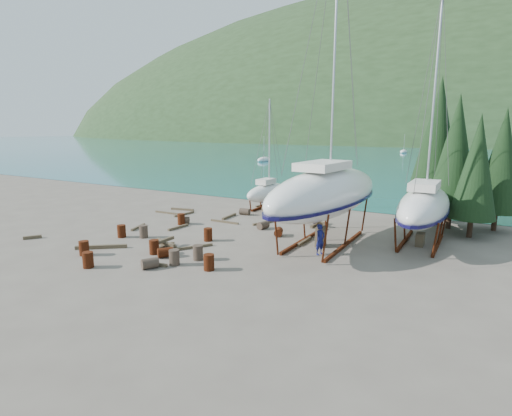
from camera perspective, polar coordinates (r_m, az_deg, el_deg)
The scene contains 51 objects.
ground at distance 26.56m, azimuth -4.66°, elevation -5.13°, with size 600.00×600.00×0.00m, color #60564C.
bay_water at distance 336.32m, azimuth 27.82°, elevation 8.75°, with size 700.00×700.00×0.00m, color #18627C.
far_hill at distance 341.32m, azimuth 27.86°, elevation 8.77°, with size 800.00×360.00×110.00m, color #22361B.
far_house_left at distance 223.76m, azimuth 10.65°, elevation 9.95°, with size 6.60×5.60×5.60m.
far_house_center at distance 213.78m, azimuth 20.94°, elevation 9.35°, with size 6.60×5.60×5.60m.
cypress_near_right at distance 33.03m, azimuth 26.59°, elevation 7.16°, with size 3.60×3.60×10.00m.
cypress_mid_right at distance 31.04m, azimuth 28.97°, elevation 5.13°, with size 3.06×3.06×8.50m.
cypress_back_left at distance 35.11m, azimuth 24.47°, elevation 8.94°, with size 4.14×4.14×11.50m.
cypress_far_right at distance 34.02m, azimuth 31.67°, elevation 5.78°, with size 3.24×3.24×9.00m.
moored_boat_left at distance 92.65m, azimuth 1.13°, elevation 6.91°, with size 2.00×5.00×6.05m.
moored_boat_mid at distance 101.28m, azimuth 27.47°, elevation 6.02°, with size 2.00×5.00×6.05m.
moored_boat_far at distance 133.04m, azimuth 20.34°, elevation 7.55°, with size 2.00×5.00×6.05m.
large_sailboat_near at distance 26.16m, azimuth 9.96°, elevation 2.19°, with size 5.17×13.85×21.33m.
large_sailboat_far at distance 28.02m, azimuth 22.86°, elevation 0.30°, with size 2.97×10.00×15.79m.
small_sailboat_shore at distance 37.32m, azimuth 1.64°, elevation 2.33°, with size 2.31×6.41×10.12m.
worker at distance 24.38m, azimuth 9.15°, elevation -4.46°, with size 0.68×0.45×1.88m, color #131654.
drum_0 at distance 29.48m, azimuth -18.65°, elevation -3.16°, with size 0.58×0.58×0.88m, color #56230E.
drum_1 at distance 22.66m, azimuth -14.91°, elevation -7.65°, with size 0.58×0.58×0.88m, color #2D2823.
drum_3 at distance 23.84m, azimuth -22.87°, elevation -6.84°, with size 0.58×0.58×0.88m, color #56230E.
drum_4 at distance 37.17m, azimuth 2.29°, elevation 0.11°, with size 0.58×0.58×0.88m, color #56230E.
drum_5 at distance 22.84m, azimuth -11.59°, elevation -6.94°, with size 0.58×0.58×0.88m, color #2D2823.
drum_6 at distance 28.36m, azimuth 3.24°, elevation -3.44°, with size 0.58×0.58×0.88m, color #56230E.
drum_7 at distance 21.77m, azimuth -6.74°, elevation -7.70°, with size 0.58×0.58×0.88m, color #56230E.
drum_8 at distance 32.16m, azimuth -10.64°, elevation -1.57°, with size 0.58×0.58×0.88m, color #56230E.
drum_9 at distance 35.18m, azimuth -1.62°, elevation -0.52°, with size 0.58×0.58×0.88m, color #2D2823.
drum_10 at distance 25.07m, azimuth -14.36°, elevation -5.42°, with size 0.58×0.58×0.88m, color #56230E.
drum_11 at distance 30.27m, azimuth 1.02°, elevation -2.47°, with size 0.58×0.58×0.88m, color #2D2823.
drum_12 at distance 24.34m, azimuth -12.83°, elevation -6.22°, with size 0.58×0.58×0.88m, color #56230E.
drum_13 at distance 26.19m, azimuth -23.35°, elevation -5.29°, with size 0.58×0.58×0.88m, color #56230E.
drum_14 at distance 27.27m, azimuth -6.87°, elevation -3.78°, with size 0.58×0.58×0.88m, color #56230E.
drum_15 at distance 32.42m, azimuth -10.29°, elevation -1.73°, with size 0.58×0.58×0.88m, color #2D2823.
drum_16 at distance 28.93m, azimuth -15.76°, elevation -3.25°, with size 0.58×0.58×0.88m, color #2D2823.
drum_17 at distance 23.47m, azimuth -8.29°, elevation -6.32°, with size 0.58×0.58×0.88m, color #2D2823.
timber_0 at distance 39.49m, azimuth 1.09°, elevation 0.46°, with size 0.14×2.40×0.14m, color brown.
timber_1 at distance 26.90m, azimuth 6.92°, elevation -4.75°, with size 0.19×2.04×0.19m, color brown.
timber_2 at distance 37.82m, azimuth -10.49°, elevation -0.18°, with size 0.19×2.29×0.19m, color brown.
timber_3 at distance 27.05m, azimuth -12.64°, elevation -4.91°, with size 0.15×2.68×0.15m, color brown.
timber_4 at distance 31.05m, azimuth -11.05°, elevation -2.72°, with size 0.17×2.04×0.17m, color brown.
timber_5 at distance 25.82m, azimuth -8.93°, elevation -5.53°, with size 0.16×2.55×0.16m, color brown.
timber_7 at distance 23.08m, azimuth -14.20°, elevation -7.79°, with size 0.17×1.50×0.17m, color brown.
timber_8 at distance 34.23m, azimuth -3.85°, elevation -1.21°, with size 0.19×2.20×0.19m, color brown.
timber_9 at distance 39.24m, azimuth 3.97°, elevation 0.37°, with size 0.15×2.63×0.15m, color brown.
timber_10 at distance 32.15m, azimuth 1.61°, elevation -2.04°, with size 0.16×2.86×0.16m, color brown.
timber_11 at distance 32.39m, azimuth -4.52°, elevation -1.98°, with size 0.15×2.62×0.15m, color brown.
timber_12 at distance 31.85m, azimuth -16.48°, elevation -2.63°, with size 0.17×1.96×0.17m, color brown.
timber_13 at distance 31.70m, azimuth -29.31°, elevation -3.66°, with size 0.22×1.14×0.22m, color brown.
timber_15 at distance 36.57m, azimuth -12.51°, elevation -0.68°, with size 0.15×2.76×0.15m, color brown.
timber_16 at distance 27.27m, azimuth -21.24°, elevation -5.20°, with size 0.23×3.16×0.23m, color brown.
timber_17 at distance 35.74m, azimuth -10.21°, elevation -0.85°, with size 0.16×2.29×0.16m, color brown.
timber_pile_fore at distance 26.13m, azimuth -13.05°, elevation -4.99°, with size 1.80×1.80×0.60m.
timber_pile_aft at distance 31.49m, azimuth 8.52°, elevation -2.04°, with size 1.80×1.80×0.60m.
Camera 1 is at (14.54, -20.92, 7.50)m, focal length 28.00 mm.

